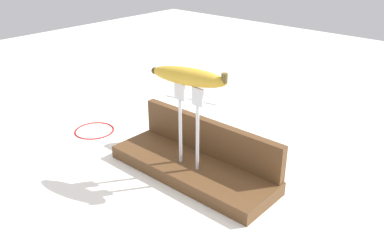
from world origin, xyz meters
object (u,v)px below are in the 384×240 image
wire_coil (94,130)px  banana_raised_center (189,76)px  fork_stand_center (189,119)px  fork_fallen_near (185,97)px

wire_coil → banana_raised_center: bearing=0.0°
fork_stand_center → wire_coil: bearing=-180.0°
banana_raised_center → fork_fallen_near: (-0.31, 0.33, -0.22)m
banana_raised_center → wire_coil: size_ratio=1.60×
fork_stand_center → banana_raised_center: (-0.00, -0.00, 0.09)m
fork_stand_center → fork_fallen_near: bearing=133.4°
wire_coil → fork_fallen_near: bearing=86.0°
banana_raised_center → fork_fallen_near: size_ratio=0.93×
banana_raised_center → fork_stand_center: bearing=13.0°
fork_stand_center → fork_fallen_near: 0.47m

